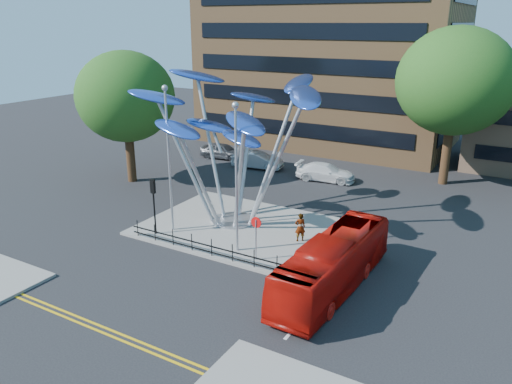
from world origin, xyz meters
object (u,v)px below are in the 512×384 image
Objects in this scene: tree_left at (126,97)px; street_lamp_right at (236,165)px; leaf_sculpture at (232,117)px; pedestrian at (300,227)px; parked_car_left at (223,151)px; traffic_light_island at (153,195)px; no_entry_sign_island at (256,231)px; street_lamp_left at (168,147)px; parked_car_right at (326,172)px; tree_right at (455,82)px; red_bus at (333,264)px; parked_car_mid at (257,160)px.

tree_left is 1.24× the size of street_lamp_right.
tree_left is 0.81× the size of leaf_sculpture.
parked_car_left is at bearing -84.25° from pedestrian.
street_lamp_right is 6.05m from traffic_light_island.
street_lamp_left is at bearing 171.39° from no_entry_sign_island.
leaf_sculpture is 12.99m from parked_car_right.
tree_right is 21.00m from parked_car_left.
traffic_light_island is 0.36× the size of red_bus.
street_lamp_right is 3.39× the size of no_entry_sign_island.
parked_car_right is (-7.05, 16.05, -0.63)m from red_bus.
street_lamp_left is 2.04× the size of parked_car_left.
red_bus is (11.60, -0.55, -1.29)m from traffic_light_island.
parked_car_mid is at bearing -92.06° from pedestrian.
red_bus is 2.13× the size of parked_car_mid.
street_lamp_right reaches higher than parked_car_right.
tree_left reaches higher than red_bus.
parked_car_mid is at bearing -111.24° from parked_car_left.
street_lamp_right is 15.66m from parked_car_right.
pedestrian is at bearing 134.73° from red_bus.
traffic_light_island is 0.77× the size of parked_car_mid.
street_lamp_left is 3.59× the size of no_entry_sign_island.
leaf_sculpture is at bearing 153.65° from red_bus.
traffic_light_island is 16.05m from parked_car_mid.
parked_car_left is (-18.13, 17.62, -0.59)m from red_bus.
parked_car_mid is (-7.53, 15.31, -4.36)m from street_lamp_right.
parked_car_right is (1.62, 11.32, -6.17)m from leaf_sculpture.
parked_car_right is at bearing 98.98° from no_entry_sign_island.
red_bus is 21.30m from parked_car_mid.
parked_car_left is (-12.03, 16.56, -4.36)m from street_lamp_right.
tree_right is 4.94× the size of no_entry_sign_island.
pedestrian is (17.00, -4.12, -5.78)m from tree_left.
no_entry_sign_island is 0.55× the size of parked_car_mid.
parked_car_left is (-13.53, 17.05, -1.08)m from no_entry_sign_island.
street_lamp_left is (9.50, -6.50, -1.44)m from tree_left.
tree_right reaches higher than traffic_light_island.
tree_left reaches higher than traffic_light_island.
pedestrian is at bearing -13.61° from tree_left.
leaf_sculpture is at bearing -149.35° from parked_car_left.
pedestrian is at bearing 17.63° from street_lamp_left.
parked_car_left is at bearing 138.12° from red_bus.
parked_car_left is (-14.53, 13.68, -0.28)m from pedestrian.
pedestrian is 15.97m from parked_car_mid.
parked_car_mid is at bearing -166.20° from tree_right.
no_entry_sign_island is at bearing -178.47° from parked_car_right.
no_entry_sign_island reaches higher than parked_car_mid.
traffic_light_island is 11.68m from red_bus.
parked_car_mid reaches higher than parked_car_left.
tree_right is at bearing -88.54° from parked_car_left.
parked_car_right is (-2.45, 15.48, -1.12)m from no_entry_sign_island.
parked_car_mid is (-4.96, 11.63, -6.14)m from leaf_sculpture.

